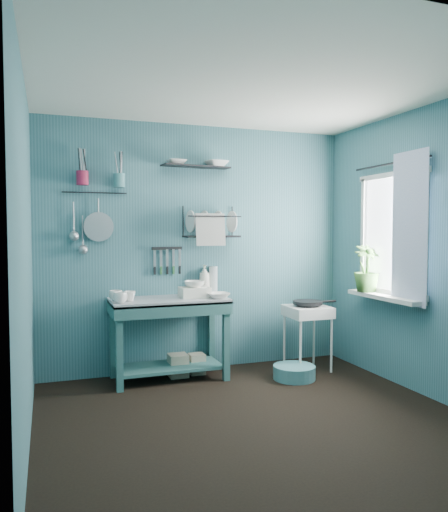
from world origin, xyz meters
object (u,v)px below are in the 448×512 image
object	(u,v)px
mug_mid	(130,296)
soap_bottle	(204,279)
mug_right	(116,296)
floor_basin	(294,372)
hotplate_stand	(307,338)
water_bottle	(213,280)
mug_left	(120,298)
wash_tub	(194,292)
colander	(99,227)
frying_pan	(308,303)
storage_tin_small	(197,364)
storage_tin_large	(178,365)
work_counter	(169,339)
utensil_cup_magenta	(82,178)
dish_rack	(211,222)
utensil_cup_teal	(119,180)
potted_plant	(367,268)

from	to	relation	value
mug_mid	soap_bottle	distance (m)	0.85
mug_right	floor_basin	xyz separation A→B (m)	(1.64, -0.41, -0.77)
hotplate_stand	water_bottle	bearing A→B (deg)	163.62
mug_left	wash_tub	world-z (taller)	wash_tub
mug_right	water_bottle	distance (m)	1.05
mug_left	colander	size ratio (longest dim) A/B	0.44
wash_tub	frying_pan	size ratio (longest dim) A/B	0.93
hotplate_stand	storage_tin_small	size ratio (longest dim) A/B	3.29
wash_tub	storage_tin_large	bearing A→B (deg)	154.98
work_counter	colander	world-z (taller)	colander
work_counter	mug_right	distance (m)	0.67
utensil_cup_magenta	soap_bottle	bearing A→B (deg)	0.38
dish_rack	utensil_cup_teal	bearing A→B (deg)	172.96
wash_tub	hotplate_stand	size ratio (longest dim) A/B	0.43
potted_plant	storage_tin_large	world-z (taller)	potted_plant
mug_mid	storage_tin_small	size ratio (longest dim) A/B	0.50
soap_bottle	storage_tin_small	distance (m)	0.85
wash_tub	frying_pan	distance (m)	1.18
frying_pan	colander	xyz separation A→B (m)	(-2.04, 0.38, 0.77)
work_counter	water_bottle	distance (m)	0.78
soap_bottle	hotplate_stand	world-z (taller)	soap_bottle
floor_basin	dish_rack	bearing A→B (deg)	140.26
wash_tub	storage_tin_large	distance (m)	0.74
water_bottle	storage_tin_large	world-z (taller)	water_bottle
mug_left	colander	bearing A→B (deg)	110.85
soap_bottle	dish_rack	xyz separation A→B (m)	(0.06, -0.06, 0.59)
mug_right	potted_plant	bearing A→B (deg)	-12.24
storage_tin_large	wash_tub	bearing A→B (deg)	-25.02
utensil_cup_magenta	storage_tin_large	world-z (taller)	utensil_cup_magenta
frying_pan	utensil_cup_teal	bearing A→B (deg)	169.25
mug_right	storage_tin_large	distance (m)	0.94
potted_plant	floor_basin	size ratio (longest dim) A/B	1.13
mug_mid	dish_rack	bearing A→B (deg)	13.27
storage_tin_large	dish_rack	bearing A→B (deg)	13.74
water_bottle	mug_left	bearing A→B (deg)	-159.19
mug_left	mug_right	distance (m)	0.16
water_bottle	soap_bottle	bearing A→B (deg)	-168.69
dish_rack	floor_basin	world-z (taller)	dish_rack
colander	work_counter	bearing A→B (deg)	-19.55
mug_mid	utensil_cup_teal	world-z (taller)	utensil_cup_teal
water_bottle	work_counter	bearing A→B (deg)	-157.07
soap_bottle	utensil_cup_teal	bearing A→B (deg)	-179.47
utensil_cup_teal	floor_basin	distance (m)	2.49
mug_left	colander	world-z (taller)	colander
mug_mid	water_bottle	size ratio (longest dim) A/B	0.36
potted_plant	water_bottle	bearing A→B (deg)	151.42
work_counter	dish_rack	size ratio (longest dim) A/B	2.01
frying_pan	dish_rack	world-z (taller)	dish_rack
hotplate_stand	utensil_cup_teal	size ratio (longest dim) A/B	5.06
storage_tin_large	floor_basin	xyz separation A→B (m)	(1.04, -0.46, -0.04)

